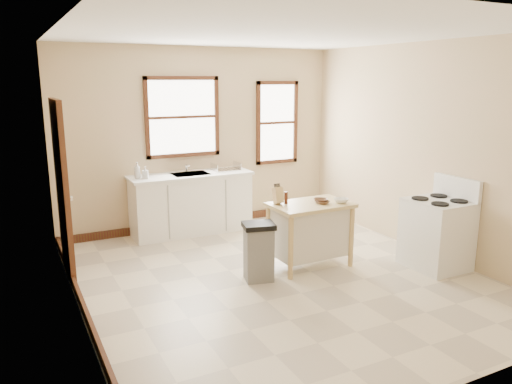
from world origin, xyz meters
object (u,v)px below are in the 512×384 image
Objects in this scene: bowl_a at (323,202)px; bowl_b at (320,200)px; soap_bottle_a at (137,170)px; trash_bin at (259,252)px; dish_rack at (226,167)px; bowl_c at (341,201)px; knife_block at (278,196)px; soap_bottle_b at (145,172)px; gas_stove at (437,224)px; pepper_grinder at (286,198)px; kitchen_island at (310,235)px.

bowl_b is at bearing 78.50° from bowl_a.
trash_bin is at bearing -74.86° from soap_bottle_a.
bowl_c is at bearing -91.72° from dish_rack.
soap_bottle_a is 1.19× the size of knife_block.
bowl_b is at bearing -27.00° from soap_bottle_b.
bowl_b is (1.69, -1.96, -0.17)m from soap_bottle_b.
gas_stove is (1.23, -0.76, -0.27)m from bowl_b.
bowl_a reaches higher than trash_bin.
soap_bottle_a is 1.40m from dish_rack.
bowl_b is (0.43, -0.13, -0.05)m from pepper_grinder.
trash_bin is (0.76, -2.08, -0.66)m from soap_bottle_b.
soap_bottle_b is at bearing 130.73° from bowl_b.
dish_rack is 2.08m from bowl_b.
dish_rack reaches higher than trash_bin.
soap_bottle_a is 0.12m from soap_bottle_b.
bowl_b is (0.14, -0.00, 0.43)m from kitchen_island.
pepper_grinder is at bearing -108.14° from dish_rack.
soap_bottle_b is (0.10, -0.05, -0.03)m from soap_bottle_a.
bowl_b is 0.25× the size of trash_bin.
pepper_grinder is (1.26, -1.84, -0.12)m from soap_bottle_b.
bowl_a is at bearing -27.28° from pepper_grinder.
soap_bottle_a is 0.34× the size of trash_bin.
soap_bottle_b is 0.42× the size of dish_rack.
gas_stove is at bearing -29.68° from kitchen_island.
bowl_c is at bearing -23.58° from kitchen_island.
gas_stove is at bearing -28.30° from bowl_a.
bowl_a is at bearing -101.50° from bowl_b.
soap_bottle_b is 0.18× the size of kitchen_island.
trash_bin is at bearing -121.19° from dish_rack.
soap_bottle_b reaches higher than bowl_b.
soap_bottle_a is at bearing 137.55° from gas_stove.
bowl_c is 1.25m from trash_bin.
soap_bottle_b is 0.99× the size of bowl_b.
gas_stove is (1.75, -0.92, -0.35)m from knife_block.
kitchen_island is at bearing 145.29° from bowl_a.
pepper_grinder is at bearing 151.95° from gas_stove.
bowl_a is at bearing -24.80° from knife_block.
bowl_b is at bearing -15.97° from knife_block.
pepper_grinder is at bearing -20.44° from knife_block.
trash_bin is at bearing -47.77° from soap_bottle_b.
soap_bottle_a is 2.70m from bowl_b.
kitchen_island is at bearing -57.43° from soap_bottle_a.
soap_bottle_b is at bearing 124.23° from trash_bin.
knife_block is (-0.37, 0.16, 0.51)m from kitchen_island.
pepper_grinder reaches higher than trash_bin.
bowl_b is at bearing 21.54° from trash_bin.
soap_bottle_a reaches higher than gas_stove.
dish_rack is at bearing -5.45° from soap_bottle_a.
soap_bottle_b is at bearing 132.04° from bowl_c.
pepper_grinder is 0.69m from bowl_c.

